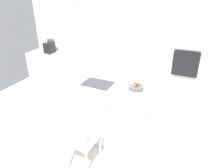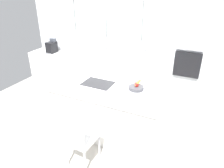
{
  "view_description": "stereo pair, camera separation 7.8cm",
  "coord_description": "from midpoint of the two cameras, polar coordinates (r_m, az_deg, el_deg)",
  "views": [
    {
      "loc": [
        1.46,
        -3.02,
        2.62
      ],
      "look_at": [
        0.1,
        0.0,
        1.0
      ],
      "focal_mm": 33.22,
      "sensor_mm": 36.0,
      "label": 1
    },
    {
      "loc": [
        1.53,
        -2.99,
        2.62
      ],
      "look_at": [
        0.1,
        0.0,
        1.0
      ],
      "focal_mm": 33.22,
      "sensor_mm": 36.0,
      "label": 2
    }
  ],
  "objects": [
    {
      "name": "pendant_light_left",
      "position": [
        3.76,
        -10.48,
        11.9
      ],
      "size": [
        0.19,
        0.19,
        0.79
      ],
      "color": "silver"
    },
    {
      "name": "kitchen_island",
      "position": [
        3.98,
        -1.89,
        -6.55
      ],
      "size": [
        2.15,
        1.1,
        0.95
      ],
      "color": "white",
      "rests_on": "ground"
    },
    {
      "name": "fruit_bowl",
      "position": [
        3.62,
        6.11,
        -0.78
      ],
      "size": [
        0.26,
        0.27,
        0.16
      ],
      "color": "#4C4C51",
      "rests_on": "kitchen_island"
    },
    {
      "name": "microwave",
      "position": [
        4.72,
        20.04,
        10.89
      ],
      "size": [
        0.54,
        0.08,
        0.34
      ],
      "primitive_type": "cube",
      "color": "#9E9EA3",
      "rests_on": "back_wall"
    },
    {
      "name": "pendant_light_right",
      "position": [
        3.26,
        7.33,
        9.95
      ],
      "size": [
        0.19,
        0.19,
        0.79
      ],
      "color": "silver"
    },
    {
      "name": "pendant_light_center",
      "position": [
        3.47,
        -2.19,
        11.12
      ],
      "size": [
        0.19,
        0.19,
        0.79
      ],
      "color": "silver"
    },
    {
      "name": "floor",
      "position": [
        4.25,
        -1.79,
        -12.01
      ],
      "size": [
        6.6,
        6.6,
        0.0
      ],
      "primitive_type": "plane",
      "color": "#BCB7AD",
      "rests_on": "ground"
    },
    {
      "name": "faucet",
      "position": [
        3.93,
        -3.13,
        3.22
      ],
      "size": [
        0.02,
        0.17,
        0.22
      ],
      "color": "silver",
      "rests_on": "kitchen_island"
    },
    {
      "name": "coffee_machine",
      "position": [
        5.96,
        -17.2,
        9.62
      ],
      "size": [
        0.2,
        0.35,
        0.38
      ],
      "color": "black",
      "rests_on": "side_counter"
    },
    {
      "name": "side_counter",
      "position": [
        6.18,
        -16.9,
        4.26
      ],
      "size": [
        1.1,
        0.6,
        0.89
      ],
      "primitive_type": "cube",
      "color": "white",
      "rests_on": "ground"
    },
    {
      "name": "chair_near",
      "position": [
        3.27,
        -9.28,
        -14.49
      ],
      "size": [
        0.43,
        0.48,
        0.92
      ],
      "color": "silver",
      "rests_on": "ground"
    },
    {
      "name": "oven",
      "position": [
        4.87,
        19.15,
        5.22
      ],
      "size": [
        0.56,
        0.08,
        0.56
      ],
      "primitive_type": "cube",
      "color": "black",
      "rests_on": "back_wall"
    },
    {
      "name": "back_wall",
      "position": [
        5.06,
        6.33,
        10.73
      ],
      "size": [
        6.0,
        0.1,
        2.6
      ],
      "primitive_type": "cube",
      "color": "white",
      "rests_on": "ground"
    },
    {
      "name": "sink_basin",
      "position": [
        3.82,
        -4.53,
        0.05
      ],
      "size": [
        0.56,
        0.4,
        0.02
      ],
      "primitive_type": "cube",
      "color": "#2D2D30",
      "rests_on": "kitchen_island"
    }
  ]
}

